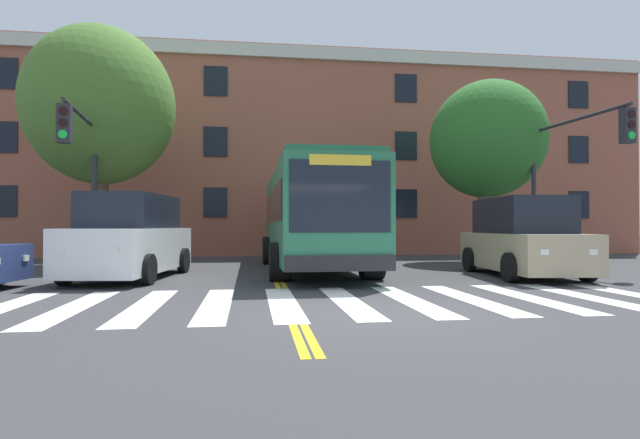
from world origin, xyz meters
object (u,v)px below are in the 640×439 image
car_white_near_lane (131,239)px  car_tan_far_lane (522,239)px  city_bus (311,215)px  traffic_light_near_corner (570,160)px  traffic_light_far_corner (83,158)px  street_tree_curbside_large (487,141)px  car_teal_behind_bus (315,232)px  street_tree_curbside_small (100,106)px

car_white_near_lane → car_tan_far_lane: car_white_near_lane is taller
city_bus → traffic_light_near_corner: bearing=-8.2°
car_white_near_lane → traffic_light_near_corner: 13.91m
car_white_near_lane → traffic_light_far_corner: size_ratio=1.07×
car_white_near_lane → street_tree_curbside_large: (12.55, 4.48, 3.76)m
car_teal_behind_bus → street_tree_curbside_large: bearing=-53.9°
traffic_light_near_corner → street_tree_curbside_large: street_tree_curbside_large is taller
car_tan_far_lane → traffic_light_near_corner: bearing=33.3°
car_white_near_lane → traffic_light_near_corner: (13.65, 0.86, 2.52)m
car_white_near_lane → traffic_light_near_corner: size_ratio=1.03×
car_teal_behind_bus → street_tree_curbside_small: 12.77m
traffic_light_near_corner → street_tree_curbside_large: bearing=107.0°
city_bus → street_tree_curbside_small: bearing=160.7°
city_bus → street_tree_curbside_large: street_tree_curbside_large is taller
car_teal_behind_bus → street_tree_curbside_large: (5.91, -8.11, 3.76)m
car_tan_far_lane → street_tree_curbside_large: (1.59, 5.39, 3.79)m
city_bus → car_white_near_lane: 5.67m
car_teal_behind_bus → traffic_light_far_corner: traffic_light_far_corner is taller
car_white_near_lane → street_tree_curbside_large: street_tree_curbside_large is taller
car_tan_far_lane → traffic_light_far_corner: bearing=170.2°
street_tree_curbside_large → street_tree_curbside_small: 14.79m
street_tree_curbside_large → street_tree_curbside_small: bearing=179.2°
traffic_light_near_corner → traffic_light_far_corner: 15.35m
city_bus → car_tan_far_lane: size_ratio=2.14×
car_teal_behind_bus → traffic_light_far_corner: 14.26m
city_bus → car_teal_behind_bus: 10.64m
car_white_near_lane → street_tree_curbside_small: 7.00m
car_tan_far_lane → street_tree_curbside_large: street_tree_curbside_large is taller
car_white_near_lane → car_teal_behind_bus: size_ratio=1.09×
street_tree_curbside_large → traffic_light_near_corner: bearing=-73.0°
car_tan_far_lane → street_tree_curbside_large: 6.78m
city_bus → car_tan_far_lane: (5.74, -2.99, -0.73)m
car_white_near_lane → car_tan_far_lane: (10.96, -0.90, -0.03)m
car_tan_far_lane → car_teal_behind_bus: bearing=107.7°
car_teal_behind_bus → traffic_light_near_corner: (7.01, -11.74, 2.53)m
car_white_near_lane → traffic_light_far_corner: (-1.69, 1.27, 2.35)m
traffic_light_far_corner → car_white_near_lane: bearing=-36.9°
city_bus → car_tan_far_lane: bearing=-27.5°
city_bus → car_teal_behind_bus: size_ratio=2.21×
car_teal_behind_bus → street_tree_curbside_small: size_ratio=0.57×
car_teal_behind_bus → street_tree_curbside_large: street_tree_curbside_large is taller
city_bus → traffic_light_far_corner: size_ratio=2.16×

